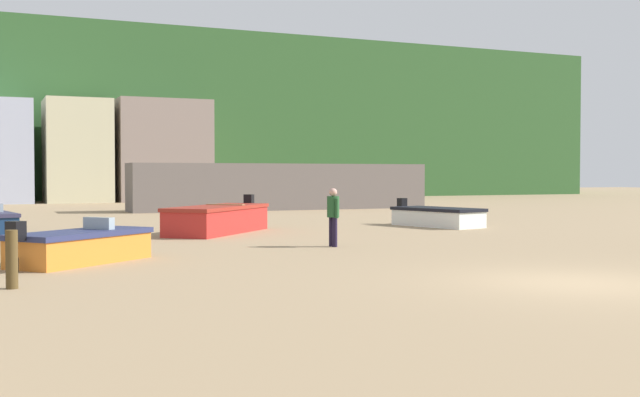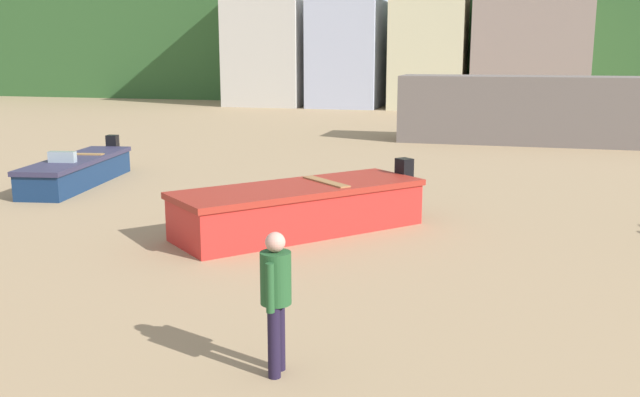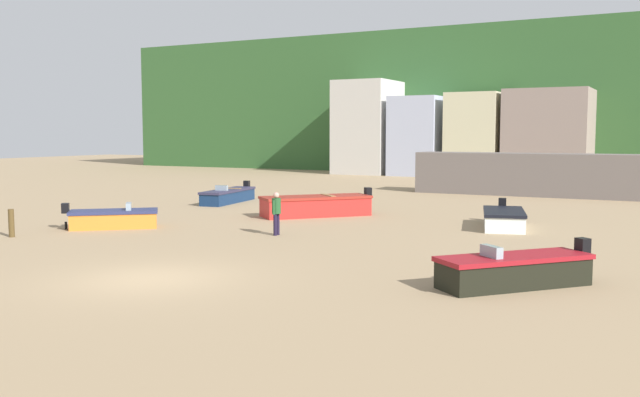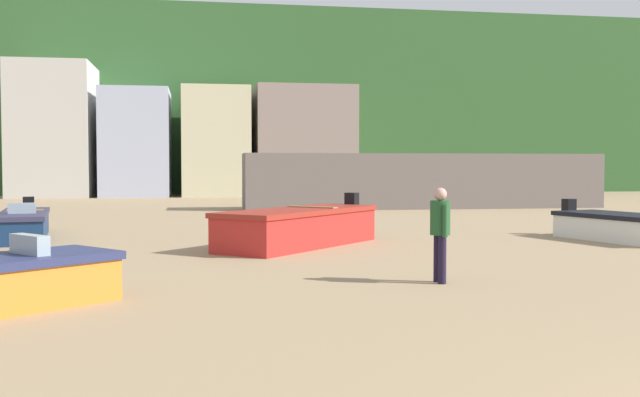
# 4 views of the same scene
# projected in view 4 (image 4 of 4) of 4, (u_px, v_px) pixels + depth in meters

# --- Properties ---
(headland_hill) EXTENTS (90.00, 32.00, 13.82)m
(headland_hill) POSITION_uv_depth(u_px,v_px,m) (252.00, 115.00, 69.12)
(headland_hill) COLOR #305A2C
(headland_hill) RESTS_ON ground
(harbor_pier) EXTENTS (17.21, 2.40, 2.60)m
(harbor_pier) POSITION_uv_depth(u_px,v_px,m) (425.00, 181.00, 34.83)
(harbor_pier) COLOR #695F5B
(harbor_pier) RESTS_ON ground
(townhouse_left) EXTENTS (5.08, 6.07, 8.72)m
(townhouse_left) POSITION_uv_depth(u_px,v_px,m) (54.00, 131.00, 48.14)
(townhouse_left) COLOR beige
(townhouse_left) RESTS_ON ground
(townhouse_centre_left) EXTENTS (4.42, 5.90, 7.10)m
(townhouse_centre_left) POSITION_uv_depth(u_px,v_px,m) (137.00, 143.00, 48.97)
(townhouse_centre_left) COLOR #AEB6CF
(townhouse_centre_left) RESTS_ON ground
(townhouse_centre_right) EXTENTS (4.48, 5.08, 7.29)m
(townhouse_centre_right) POSITION_uv_depth(u_px,v_px,m) (216.00, 142.00, 49.44)
(townhouse_centre_right) COLOR beige
(townhouse_centre_right) RESTS_ON ground
(townhouse_far_right) EXTENTS (6.72, 6.64, 7.46)m
(townhouse_far_right) POSITION_uv_depth(u_px,v_px,m) (302.00, 142.00, 51.21)
(townhouse_far_right) COLOR gray
(townhouse_far_right) RESTS_ON ground
(boat_red_0) EXTENTS (4.63, 4.90, 1.25)m
(boat_red_0) POSITION_uv_depth(u_px,v_px,m) (299.00, 227.00, 18.13)
(boat_red_0) COLOR red
(boat_red_0) RESTS_ON ground
(boat_white_4) EXTENTS (2.47, 4.01, 1.04)m
(boat_white_4) POSITION_uv_depth(u_px,v_px,m) (621.00, 227.00, 19.47)
(boat_white_4) COLOR white
(boat_white_4) RESTS_ON ground
(boat_navy_5) EXTENTS (1.97, 5.02, 1.06)m
(boat_navy_5) POSITION_uv_depth(u_px,v_px,m) (24.00, 224.00, 20.14)
(boat_navy_5) COLOR navy
(boat_navy_5) RESTS_ON ground
(beach_walker_foreground) EXTENTS (0.36, 0.53, 1.62)m
(beach_walker_foreground) POSITION_uv_depth(u_px,v_px,m) (440.00, 227.00, 12.37)
(beach_walker_foreground) COLOR black
(beach_walker_foreground) RESTS_ON ground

